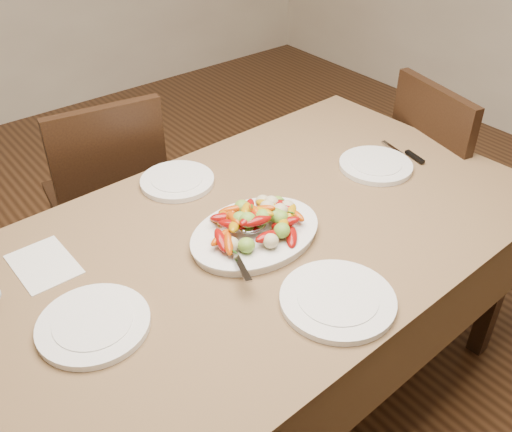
{
  "coord_description": "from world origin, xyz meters",
  "views": [
    {
      "loc": [
        -0.98,
        -0.89,
        1.78
      ],
      "look_at": [
        -0.14,
        0.16,
        0.82
      ],
      "focal_mm": 40.0,
      "sensor_mm": 36.0,
      "label": 1
    }
  ],
  "objects_px": {
    "plate_left": "(94,325)",
    "plate_near": "(338,300)",
    "chair_far": "(105,196)",
    "dining_table": "(256,323)",
    "chair_right": "(454,185)",
    "plate_far": "(177,181)",
    "plate_right": "(376,166)",
    "serving_platter": "(255,235)"
  },
  "relations": [
    {
      "from": "chair_right",
      "to": "plate_near",
      "type": "bearing_deg",
      "value": 122.08
    },
    {
      "from": "chair_far",
      "to": "chair_right",
      "type": "xyz_separation_m",
      "value": [
        1.2,
        -0.85,
        0.0
      ]
    },
    {
      "from": "serving_platter",
      "to": "plate_left",
      "type": "xyz_separation_m",
      "value": [
        -0.52,
        -0.03,
        -0.0
      ]
    },
    {
      "from": "dining_table",
      "to": "plate_far",
      "type": "height_order",
      "value": "plate_far"
    },
    {
      "from": "dining_table",
      "to": "plate_near",
      "type": "distance_m",
      "value": 0.53
    },
    {
      "from": "plate_left",
      "to": "plate_near",
      "type": "height_order",
      "value": "same"
    },
    {
      "from": "chair_far",
      "to": "plate_far",
      "type": "xyz_separation_m",
      "value": [
        0.06,
        -0.5,
        0.29
      ]
    },
    {
      "from": "chair_far",
      "to": "plate_far",
      "type": "height_order",
      "value": "chair_far"
    },
    {
      "from": "plate_near",
      "to": "plate_far",
      "type": "bearing_deg",
      "value": 91.15
    },
    {
      "from": "chair_far",
      "to": "plate_near",
      "type": "distance_m",
      "value": 1.27
    },
    {
      "from": "plate_right",
      "to": "chair_far",
      "type": "bearing_deg",
      "value": 128.06
    },
    {
      "from": "chair_right",
      "to": "plate_far",
      "type": "relative_size",
      "value": 3.85
    },
    {
      "from": "plate_right",
      "to": "serving_platter",
      "type": "bearing_deg",
      "value": -174.87
    },
    {
      "from": "plate_left",
      "to": "plate_near",
      "type": "xyz_separation_m",
      "value": [
        0.52,
        -0.31,
        0.0
      ]
    },
    {
      "from": "plate_far",
      "to": "serving_platter",
      "type": "bearing_deg",
      "value": -87.5
    },
    {
      "from": "dining_table",
      "to": "chair_far",
      "type": "distance_m",
      "value": 0.89
    },
    {
      "from": "plate_near",
      "to": "dining_table",
      "type": "bearing_deg",
      "value": 86.72
    },
    {
      "from": "dining_table",
      "to": "plate_near",
      "type": "relative_size",
      "value": 6.2
    },
    {
      "from": "plate_right",
      "to": "plate_near",
      "type": "xyz_separation_m",
      "value": [
        -0.58,
        -0.39,
        0.0
      ]
    },
    {
      "from": "chair_right",
      "to": "plate_near",
      "type": "xyz_separation_m",
      "value": [
        -1.12,
        -0.39,
        0.29
      ]
    },
    {
      "from": "plate_right",
      "to": "plate_far",
      "type": "distance_m",
      "value": 0.69
    },
    {
      "from": "plate_near",
      "to": "chair_right",
      "type": "bearing_deg",
      "value": 18.94
    },
    {
      "from": "chair_right",
      "to": "plate_right",
      "type": "height_order",
      "value": "chair_right"
    },
    {
      "from": "plate_right",
      "to": "plate_far",
      "type": "bearing_deg",
      "value": 149.95
    },
    {
      "from": "chair_right",
      "to": "plate_left",
      "type": "height_order",
      "value": "chair_right"
    },
    {
      "from": "plate_far",
      "to": "chair_right",
      "type": "bearing_deg",
      "value": -17.13
    },
    {
      "from": "chair_far",
      "to": "plate_right",
      "type": "xyz_separation_m",
      "value": [
        0.66,
        -0.85,
        0.29
      ]
    },
    {
      "from": "plate_left",
      "to": "plate_far",
      "type": "distance_m",
      "value": 0.66
    },
    {
      "from": "chair_right",
      "to": "plate_right",
      "type": "bearing_deg",
      "value": 102.58
    },
    {
      "from": "plate_left",
      "to": "plate_far",
      "type": "relative_size",
      "value": 1.11
    },
    {
      "from": "dining_table",
      "to": "plate_left",
      "type": "distance_m",
      "value": 0.67
    },
    {
      "from": "plate_left",
      "to": "plate_near",
      "type": "relative_size",
      "value": 0.92
    },
    {
      "from": "serving_platter",
      "to": "plate_right",
      "type": "xyz_separation_m",
      "value": [
        0.58,
        0.05,
        -0.0
      ]
    },
    {
      "from": "dining_table",
      "to": "chair_right",
      "type": "bearing_deg",
      "value": 1.42
    },
    {
      "from": "dining_table",
      "to": "plate_near",
      "type": "xyz_separation_m",
      "value": [
        -0.02,
        -0.36,
        0.39
      ]
    },
    {
      "from": "serving_platter",
      "to": "plate_left",
      "type": "relative_size",
      "value": 1.45
    },
    {
      "from": "dining_table",
      "to": "chair_right",
      "type": "xyz_separation_m",
      "value": [
        1.1,
        0.03,
        0.1
      ]
    },
    {
      "from": "chair_far",
      "to": "chair_right",
      "type": "bearing_deg",
      "value": 153.93
    },
    {
      "from": "chair_right",
      "to": "serving_platter",
      "type": "xyz_separation_m",
      "value": [
        -1.12,
        -0.05,
        0.3
      ]
    },
    {
      "from": "chair_far",
      "to": "plate_right",
      "type": "bearing_deg",
      "value": 137.24
    },
    {
      "from": "plate_near",
      "to": "chair_far",
      "type": "bearing_deg",
      "value": 93.67
    },
    {
      "from": "plate_near",
      "to": "plate_left",
      "type": "bearing_deg",
      "value": 149.4
    }
  ]
}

